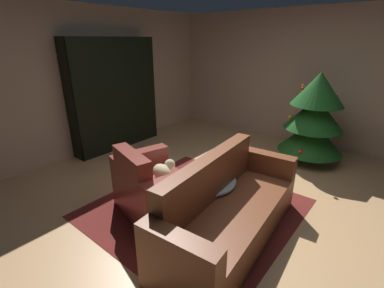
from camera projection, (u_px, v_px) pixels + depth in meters
The scene contains 11 objects.
ground_plane at pixel (224, 200), 3.60m from camera, with size 6.92×6.92×0.00m, color tan.
wall_back at pixel (308, 79), 5.19m from camera, with size 5.88×0.06×2.54m, color tan.
wall_left at pixel (90, 82), 4.85m from camera, with size 0.06×5.74×2.54m, color tan.
area_rug at pixel (195, 208), 3.41m from camera, with size 2.26×2.30×0.01m, color maroon.
bookshelf_unit at pixel (119, 95), 5.13m from camera, with size 0.32×1.75×2.02m.
armchair_red at pixel (155, 190), 3.23m from camera, with size 1.16×0.98×0.86m.
couch_red at pixel (228, 212), 2.83m from camera, with size 0.90×2.07×0.88m.
coffee_table at pixel (204, 182), 3.22m from camera, with size 0.74×0.74×0.44m.
book_stack_on_table at pixel (200, 175), 3.21m from camera, with size 0.21×0.16×0.09m.
bottle_on_table at pixel (209, 178), 2.98m from camera, with size 0.08×0.08×0.32m.
decorated_tree at pixel (314, 117), 4.49m from camera, with size 1.04×1.04×1.51m.
Camera 1 is at (1.61, -2.66, 1.99)m, focal length 25.43 mm.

